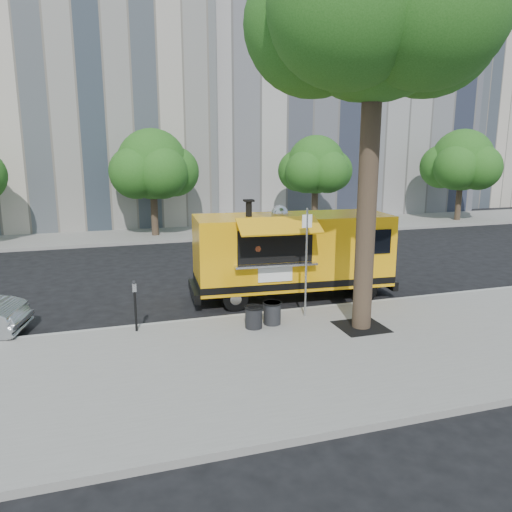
% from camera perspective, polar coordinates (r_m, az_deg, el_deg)
% --- Properties ---
extents(ground, '(120.00, 120.00, 0.00)m').
position_cam_1_polar(ground, '(14.95, -2.24, -6.09)').
color(ground, black).
rests_on(ground, ground).
extents(sidewalk, '(60.00, 6.00, 0.15)m').
position_cam_1_polar(sidewalk, '(11.37, 3.15, -11.86)').
color(sidewalk, gray).
rests_on(sidewalk, ground).
extents(curb, '(60.00, 0.14, 0.16)m').
position_cam_1_polar(curb, '(14.08, -1.25, -6.95)').
color(curb, '#999993').
rests_on(curb, ground).
extents(far_sidewalk, '(60.00, 5.00, 0.15)m').
position_cam_1_polar(far_sidewalk, '(27.83, -9.54, 2.61)').
color(far_sidewalk, gray).
rests_on(far_sidewalk, ground).
extents(building_left, '(22.00, 14.00, 24.00)m').
position_cam_1_polar(building_left, '(36.68, -25.90, 22.69)').
color(building_left, beige).
rests_on(building_left, ground).
extents(building_mid, '(20.00, 14.00, 20.00)m').
position_cam_1_polar(building_mid, '(40.24, 6.08, 19.89)').
color(building_mid, '#A7A09C').
rests_on(building_mid, ground).
extents(building_right, '(16.00, 12.00, 16.00)m').
position_cam_1_polar(building_right, '(50.64, 25.28, 14.99)').
color(building_right, beige).
rests_on(building_right, ground).
extents(tree_well, '(1.20, 1.20, 0.02)m').
position_cam_1_polar(tree_well, '(13.38, 11.91, -7.92)').
color(tree_well, black).
rests_on(tree_well, sidewalk).
extents(far_tree_b, '(3.60, 3.60, 5.50)m').
position_cam_1_polar(far_tree_b, '(26.54, -11.76, 10.22)').
color(far_tree_b, '#33261C').
rests_on(far_tree_b, far_sidewalk).
extents(far_tree_c, '(3.24, 3.24, 5.21)m').
position_cam_1_polar(far_tree_c, '(28.60, 6.85, 10.30)').
color(far_tree_c, '#33261C').
rests_on(far_tree_c, far_sidewalk).
extents(far_tree_d, '(3.78, 3.78, 5.64)m').
position_cam_1_polar(far_tree_d, '(34.08, 22.50, 10.08)').
color(far_tree_d, '#33261C').
rests_on(far_tree_d, far_sidewalk).
extents(sign_post, '(0.28, 0.06, 3.00)m').
position_cam_1_polar(sign_post, '(13.53, 5.77, 0.00)').
color(sign_post, silver).
rests_on(sign_post, sidewalk).
extents(parking_meter, '(0.11, 0.11, 1.33)m').
position_cam_1_polar(parking_meter, '(12.92, -13.67, -4.88)').
color(parking_meter, black).
rests_on(parking_meter, sidewalk).
extents(food_truck, '(6.54, 3.19, 3.15)m').
position_cam_1_polar(food_truck, '(15.68, 4.11, 0.39)').
color(food_truck, '#FFAE0D').
rests_on(food_truck, ground).
extents(trash_bin_left, '(0.48, 0.48, 0.58)m').
position_cam_1_polar(trash_bin_left, '(12.95, -0.26, -6.91)').
color(trash_bin_left, black).
rests_on(trash_bin_left, sidewalk).
extents(trash_bin_right, '(0.50, 0.50, 0.60)m').
position_cam_1_polar(trash_bin_right, '(13.23, 1.86, -6.44)').
color(trash_bin_right, black).
rests_on(trash_bin_right, sidewalk).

